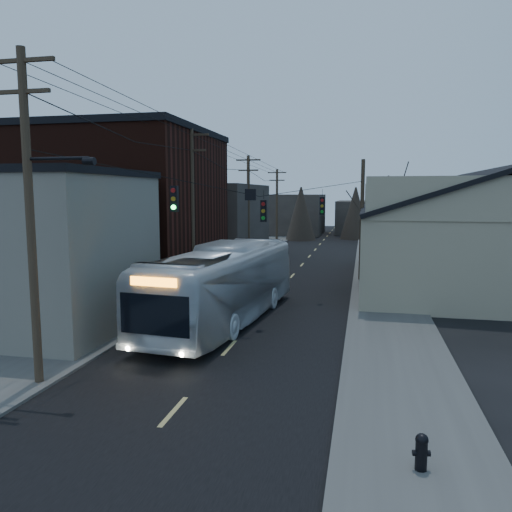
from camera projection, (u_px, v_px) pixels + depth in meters
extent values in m
plane|color=black|center=(143.00, 447.00, 12.18)|extent=(160.00, 160.00, 0.00)
cube|color=black|center=(299.00, 268.00, 41.28)|extent=(9.00, 110.00, 0.02)
cube|color=#474744|center=(224.00, 265.00, 42.63)|extent=(4.00, 110.00, 0.12)
cube|color=#474744|center=(380.00, 270.00, 39.91)|extent=(4.00, 110.00, 0.12)
cube|color=slate|center=(41.00, 253.00, 22.36)|extent=(8.00, 8.00, 7.00)
cube|color=black|center=(131.00, 211.00, 33.05)|extent=(10.00, 12.00, 10.00)
cube|color=#332C28|center=(210.00, 221.00, 48.65)|extent=(9.00, 14.00, 7.00)
cube|color=gray|center=(483.00, 248.00, 33.39)|extent=(16.00, 20.00, 5.00)
cube|color=black|center=(423.00, 191.00, 33.76)|extent=(8.16, 20.60, 2.86)
cube|color=#332C28|center=(289.00, 214.00, 76.11)|extent=(10.00, 12.00, 6.00)
cube|color=#332C28|center=(376.00, 217.00, 78.29)|extent=(12.00, 14.00, 5.00)
cone|color=black|center=(387.00, 236.00, 29.77)|extent=(0.40, 0.40, 7.20)
cylinder|color=#382B1E|center=(30.00, 223.00, 15.49)|extent=(0.28, 0.28, 10.50)
cube|color=#382B1E|center=(21.00, 60.00, 14.88)|extent=(2.20, 0.12, 0.12)
cylinder|color=#382B1E|center=(192.00, 213.00, 30.06)|extent=(0.28, 0.28, 10.00)
cube|color=#382B1E|center=(191.00, 135.00, 29.49)|extent=(2.20, 0.12, 0.12)
cylinder|color=#382B1E|center=(248.00, 209.00, 44.64)|extent=(0.28, 0.28, 9.50)
cube|color=#382B1E|center=(248.00, 160.00, 44.10)|extent=(2.20, 0.12, 0.12)
cylinder|color=#382B1E|center=(277.00, 207.00, 59.22)|extent=(0.28, 0.28, 9.00)
cube|color=#382B1E|center=(277.00, 173.00, 58.71)|extent=(2.20, 0.12, 0.12)
cylinder|color=#382B1E|center=(362.00, 221.00, 34.85)|extent=(0.28, 0.28, 8.50)
cube|color=black|center=(174.00, 199.00, 19.13)|extent=(0.28, 0.20, 1.00)
cube|color=black|center=(264.00, 211.00, 23.03)|extent=(0.28, 0.20, 1.00)
cube|color=black|center=(322.00, 206.00, 28.37)|extent=(0.28, 0.20, 1.00)
imported|color=silver|center=(224.00, 284.00, 23.72)|extent=(4.47, 13.58, 3.71)
imported|color=#97999E|center=(249.00, 265.00, 38.77)|extent=(1.84, 4.08, 1.30)
cylinder|color=black|center=(421.00, 455.00, 10.92)|extent=(0.26, 0.26, 0.66)
sphere|color=black|center=(422.00, 440.00, 10.87)|extent=(0.29, 0.29, 0.29)
cylinder|color=black|center=(421.00, 453.00, 10.91)|extent=(0.40, 0.19, 0.13)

